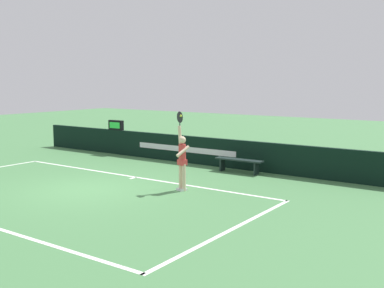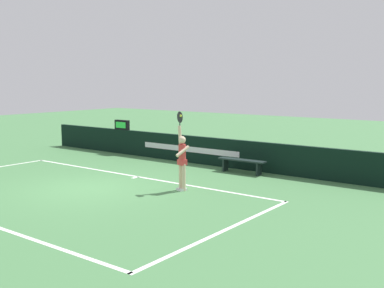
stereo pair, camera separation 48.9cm
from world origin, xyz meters
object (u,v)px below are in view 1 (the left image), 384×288
(tennis_player, at_px, (182,158))
(speed_display, at_px, (116,125))
(tennis_ball, at_px, (181,116))
(courtside_bench_near, at_px, (239,162))

(tennis_player, bearing_deg, speed_display, 148.82)
(tennis_player, height_order, tennis_ball, tennis_player)
(courtside_bench_near, bearing_deg, tennis_player, -90.87)
(courtside_bench_near, bearing_deg, speed_display, 174.67)
(tennis_ball, relative_size, courtside_bench_near, 0.04)
(tennis_ball, bearing_deg, courtside_bench_near, 88.91)
(tennis_ball, distance_m, courtside_bench_near, 3.84)
(tennis_player, distance_m, courtside_bench_near, 3.39)
(tennis_ball, bearing_deg, tennis_player, 67.29)
(tennis_player, xyz_separation_m, courtside_bench_near, (0.05, 3.34, -0.59))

